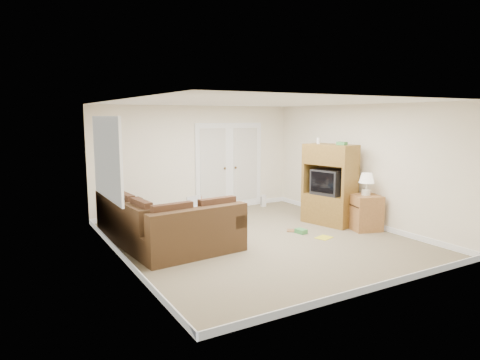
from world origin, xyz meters
TOP-DOWN VIEW (x-y plane):
  - floor at (0.00, 0.00)m, footprint 5.50×5.50m
  - ceiling at (0.00, 0.00)m, footprint 5.00×5.50m
  - wall_left at (-2.50, 0.00)m, footprint 0.02×5.50m
  - wall_right at (2.50, 0.00)m, footprint 0.02×5.50m
  - wall_back at (0.00, 2.75)m, footprint 5.00×0.02m
  - wall_front at (0.00, -2.75)m, footprint 5.00×0.02m
  - baseboards at (0.00, 0.00)m, footprint 5.00×5.50m
  - french_doors at (0.85, 2.71)m, footprint 1.80×0.05m
  - window_left at (-2.46, 1.00)m, footprint 0.05×1.92m
  - sectional_sofa at (-1.73, 0.50)m, footprint 1.99×2.72m
  - coffee_table at (-0.66, 1.00)m, footprint 0.81×1.19m
  - tv_armoire at (1.91, 0.27)m, footprint 0.82×1.16m
  - side_cabinet at (2.20, -0.48)m, footprint 0.68×0.68m
  - space_heater at (1.66, 2.41)m, footprint 0.13×0.11m
  - floor_magazine at (1.11, -0.52)m, footprint 0.37×0.33m
  - floor_greenbox at (0.93, -0.05)m, footprint 0.19×0.23m
  - floor_book at (0.80, 0.23)m, footprint 0.25×0.26m

SIDE VIEW (x-z plane):
  - floor at x=0.00m, z-range 0.00..0.00m
  - floor_magazine at x=1.11m, z-range 0.00..0.01m
  - floor_book at x=0.80m, z-range 0.00..0.02m
  - floor_greenbox at x=0.93m, z-range 0.00..0.08m
  - baseboards at x=0.00m, z-range 0.00..0.10m
  - space_heater at x=1.66m, z-range 0.00..0.29m
  - coffee_table at x=-0.66m, z-range -0.13..0.61m
  - sectional_sofa at x=-1.73m, z-range -0.09..0.73m
  - side_cabinet at x=2.20m, z-range -0.16..0.99m
  - tv_armoire at x=1.91m, z-range -0.05..1.75m
  - french_doors at x=0.85m, z-range -0.03..2.10m
  - wall_left at x=-2.50m, z-range 0.00..2.50m
  - wall_right at x=2.50m, z-range 0.00..2.50m
  - wall_back at x=0.00m, z-range 0.00..2.50m
  - wall_front at x=0.00m, z-range 0.00..2.50m
  - window_left at x=-2.46m, z-range 0.84..2.26m
  - ceiling at x=0.00m, z-range 2.49..2.51m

